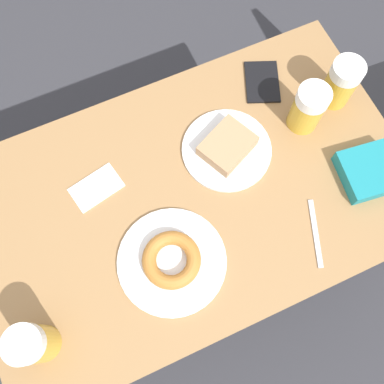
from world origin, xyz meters
TOP-DOWN VIEW (x-y plane):
  - ground_plane at (0.00, 0.00)m, footprint 8.00×8.00m
  - table at (0.00, 0.00)m, footprint 0.66×1.08m
  - plate_with_cake at (-0.07, 0.13)m, footprint 0.23×0.23m
  - plate_with_donut at (0.13, -0.11)m, footprint 0.25×0.25m
  - beer_mug_left at (0.18, -0.43)m, footprint 0.08×0.08m
  - beer_mug_center at (-0.07, 0.34)m, footprint 0.08×0.08m
  - beer_mug_right at (-0.10, 0.45)m, footprint 0.08×0.08m
  - napkin_folded at (-0.11, -0.21)m, footprint 0.10×0.13m
  - fork at (0.21, 0.23)m, footprint 0.16×0.07m
  - passport_near_edge at (-0.21, 0.30)m, footprint 0.15×0.13m
  - blue_pouch at (0.13, 0.42)m, footprint 0.15×0.15m

SIDE VIEW (x-z plane):
  - ground_plane at x=0.00m, z-range 0.00..0.00m
  - table at x=0.00m, z-range 0.30..1.04m
  - fork at x=0.21m, z-range 0.74..0.74m
  - napkin_folded at x=-0.11m, z-range 0.74..0.74m
  - passport_near_edge at x=-0.21m, z-range 0.74..0.74m
  - plate_with_donut at x=0.13m, z-range 0.73..0.77m
  - plate_with_cake at x=-0.07m, z-range 0.73..0.78m
  - blue_pouch at x=0.13m, z-range 0.74..0.78m
  - beer_mug_left at x=0.18m, z-range 0.74..0.87m
  - beer_mug_center at x=-0.07m, z-range 0.74..0.87m
  - beer_mug_right at x=-0.10m, z-range 0.74..0.87m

